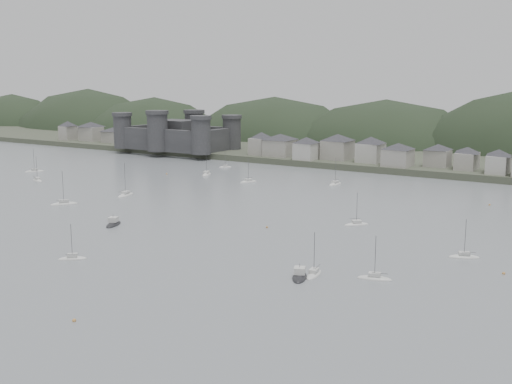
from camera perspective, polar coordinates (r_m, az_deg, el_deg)
The scene contains 9 objects.
ground at distance 140.84m, azimuth -16.79°, elevation -7.05°, with size 900.00×900.00×0.00m, color slate.
far_shore_land at distance 397.26m, azimuth 17.39°, elevation 4.18°, with size 900.00×250.00×3.00m, color #383D2D.
forested_ridge at distance 373.01m, azimuth 16.96°, elevation 1.85°, with size 851.55×103.94×102.57m.
castle at distance 348.83m, azimuth -7.40°, elevation 5.33°, with size 66.00×43.00×20.00m.
waterfront_town at distance 276.90m, azimuth 21.41°, elevation 2.93°, with size 451.48×28.46×12.92m.
moored_fleet at distance 199.16m, azimuth -6.97°, elevation -1.56°, with size 222.76×177.81×13.12m.
motor_launch_near at distance 130.79m, azimuth 4.07°, elevation -7.83°, with size 5.96×8.74×3.96m.
motor_launch_far at distance 181.19m, azimuth -13.11°, elevation -2.92°, with size 6.30×8.99×4.02m.
mooring_buoys at distance 179.57m, azimuth -2.36°, elevation -2.82°, with size 167.92×143.63×0.70m.
Camera 1 is at (103.21, -86.57, 41.09)m, focal length 43.03 mm.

